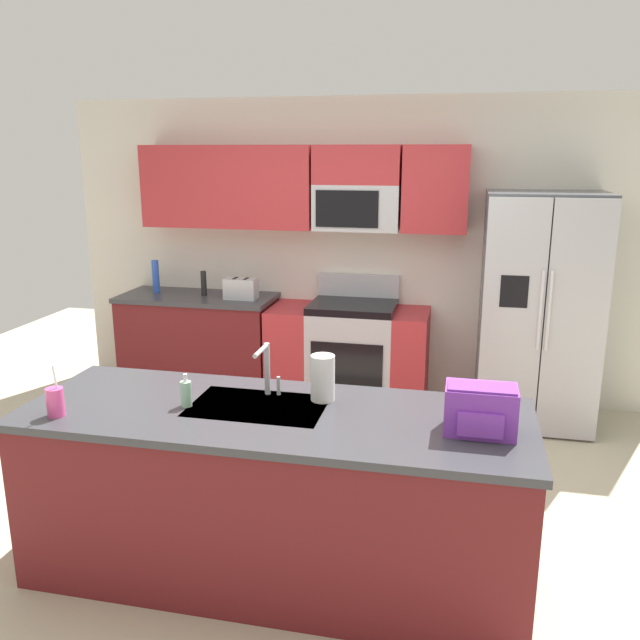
{
  "coord_description": "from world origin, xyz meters",
  "views": [
    {
      "loc": [
        0.94,
        -3.55,
        2.14
      ],
      "look_at": [
        0.02,
        0.6,
        1.05
      ],
      "focal_mm": 36.79,
      "sensor_mm": 36.0,
      "label": 1
    }
  ],
  "objects_px": {
    "refrigerator": "(539,311)",
    "bottle_blue": "(156,276)",
    "paper_towel_roll": "(323,378)",
    "sink_faucet": "(267,365)",
    "range_oven": "(348,354)",
    "pepper_mill": "(204,283)",
    "soap_dispenser": "(186,393)",
    "toaster": "(241,289)",
    "drink_cup_pink": "(55,402)",
    "backpack": "(481,409)"
  },
  "relations": [
    {
      "from": "bottle_blue",
      "to": "backpack",
      "type": "xyz_separation_m",
      "value": [
        2.83,
        -2.53,
        -0.03
      ]
    },
    {
      "from": "paper_towel_roll",
      "to": "pepper_mill",
      "type": "bearing_deg",
      "value": 124.98
    },
    {
      "from": "refrigerator",
      "to": "bottle_blue",
      "type": "distance_m",
      "value": 3.32
    },
    {
      "from": "pepper_mill",
      "to": "paper_towel_roll",
      "type": "bearing_deg",
      "value": -55.02
    },
    {
      "from": "sink_faucet",
      "to": "paper_towel_roll",
      "type": "relative_size",
      "value": 1.17
    },
    {
      "from": "toaster",
      "to": "backpack",
      "type": "xyz_separation_m",
      "value": [
        1.99,
        -2.44,
        0.03
      ]
    },
    {
      "from": "range_oven",
      "to": "pepper_mill",
      "type": "height_order",
      "value": "pepper_mill"
    },
    {
      "from": "toaster",
      "to": "backpack",
      "type": "relative_size",
      "value": 0.87
    },
    {
      "from": "toaster",
      "to": "paper_towel_roll",
      "type": "height_order",
      "value": "paper_towel_roll"
    },
    {
      "from": "sink_faucet",
      "to": "soap_dispenser",
      "type": "distance_m",
      "value": 0.43
    },
    {
      "from": "refrigerator",
      "to": "sink_faucet",
      "type": "xyz_separation_m",
      "value": [
        -1.57,
        -2.18,
        0.14
      ]
    },
    {
      "from": "toaster",
      "to": "soap_dispenser",
      "type": "distance_m",
      "value": 2.49
    },
    {
      "from": "pepper_mill",
      "to": "sink_faucet",
      "type": "distance_m",
      "value": 2.59
    },
    {
      "from": "pepper_mill",
      "to": "bottle_blue",
      "type": "height_order",
      "value": "bottle_blue"
    },
    {
      "from": "pepper_mill",
      "to": "sink_faucet",
      "type": "height_order",
      "value": "sink_faucet"
    },
    {
      "from": "paper_towel_roll",
      "to": "sink_faucet",
      "type": "bearing_deg",
      "value": -178.54
    },
    {
      "from": "bottle_blue",
      "to": "soap_dispenser",
      "type": "xyz_separation_m",
      "value": [
        1.4,
        -2.51,
        -0.08
      ]
    },
    {
      "from": "sink_faucet",
      "to": "backpack",
      "type": "xyz_separation_m",
      "value": [
        1.08,
        -0.24,
        -0.05
      ]
    },
    {
      "from": "bottle_blue",
      "to": "drink_cup_pink",
      "type": "height_order",
      "value": "bottle_blue"
    },
    {
      "from": "soap_dispenser",
      "to": "sink_faucet",
      "type": "bearing_deg",
      "value": 32.26
    },
    {
      "from": "pepper_mill",
      "to": "soap_dispenser",
      "type": "relative_size",
      "value": 1.3
    },
    {
      "from": "refrigerator",
      "to": "bottle_blue",
      "type": "relative_size",
      "value": 6.24
    },
    {
      "from": "sink_faucet",
      "to": "paper_towel_roll",
      "type": "xyz_separation_m",
      "value": [
        0.3,
        0.01,
        -0.05
      ]
    },
    {
      "from": "range_oven",
      "to": "drink_cup_pink",
      "type": "xyz_separation_m",
      "value": [
        -0.96,
        -2.74,
        0.53
      ]
    },
    {
      "from": "sink_faucet",
      "to": "toaster",
      "type": "bearing_deg",
      "value": 112.44
    },
    {
      "from": "refrigerator",
      "to": "toaster",
      "type": "bearing_deg",
      "value": 179.55
    },
    {
      "from": "pepper_mill",
      "to": "bottle_blue",
      "type": "bearing_deg",
      "value": 176.04
    },
    {
      "from": "sink_faucet",
      "to": "backpack",
      "type": "height_order",
      "value": "sink_faucet"
    },
    {
      "from": "pepper_mill",
      "to": "paper_towel_roll",
      "type": "distance_m",
      "value": 2.74
    },
    {
      "from": "toaster",
      "to": "backpack",
      "type": "height_order",
      "value": "backpack"
    },
    {
      "from": "toaster",
      "to": "bottle_blue",
      "type": "height_order",
      "value": "bottle_blue"
    },
    {
      "from": "refrigerator",
      "to": "soap_dispenser",
      "type": "xyz_separation_m",
      "value": [
        -1.92,
        -2.41,
        0.04
      ]
    },
    {
      "from": "backpack",
      "to": "drink_cup_pink",
      "type": "bearing_deg",
      "value": -173.16
    },
    {
      "from": "refrigerator",
      "to": "sink_faucet",
      "type": "relative_size",
      "value": 6.56
    },
    {
      "from": "refrigerator",
      "to": "bottle_blue",
      "type": "bearing_deg",
      "value": 178.23
    },
    {
      "from": "backpack",
      "to": "pepper_mill",
      "type": "bearing_deg",
      "value": 133.39
    },
    {
      "from": "drink_cup_pink",
      "to": "backpack",
      "type": "height_order",
      "value": "drink_cup_pink"
    },
    {
      "from": "range_oven",
      "to": "bottle_blue",
      "type": "distance_m",
      "value": 1.89
    },
    {
      "from": "pepper_mill",
      "to": "bottle_blue",
      "type": "xyz_separation_m",
      "value": [
        -0.48,
        0.03,
        0.04
      ]
    },
    {
      "from": "drink_cup_pink",
      "to": "range_oven",
      "type": "bearing_deg",
      "value": 70.73
    },
    {
      "from": "bottle_blue",
      "to": "refrigerator",
      "type": "bearing_deg",
      "value": -1.77
    },
    {
      "from": "pepper_mill",
      "to": "toaster",
      "type": "bearing_deg",
      "value": -7.81
    },
    {
      "from": "range_oven",
      "to": "paper_towel_roll",
      "type": "height_order",
      "value": "paper_towel_roll"
    },
    {
      "from": "range_oven",
      "to": "bottle_blue",
      "type": "xyz_separation_m",
      "value": [
        -1.79,
        0.03,
        0.61
      ]
    },
    {
      "from": "refrigerator",
      "to": "toaster",
      "type": "xyz_separation_m",
      "value": [
        -2.48,
        0.02,
        0.07
      ]
    },
    {
      "from": "toaster",
      "to": "sink_faucet",
      "type": "xyz_separation_m",
      "value": [
        0.91,
        -2.2,
        0.08
      ]
    },
    {
      "from": "bottle_blue",
      "to": "soap_dispenser",
      "type": "height_order",
      "value": "bottle_blue"
    },
    {
      "from": "bottle_blue",
      "to": "paper_towel_roll",
      "type": "height_order",
      "value": "bottle_blue"
    },
    {
      "from": "bottle_blue",
      "to": "toaster",
      "type": "bearing_deg",
      "value": -5.64
    },
    {
      "from": "soap_dispenser",
      "to": "backpack",
      "type": "distance_m",
      "value": 1.44
    }
  ]
}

